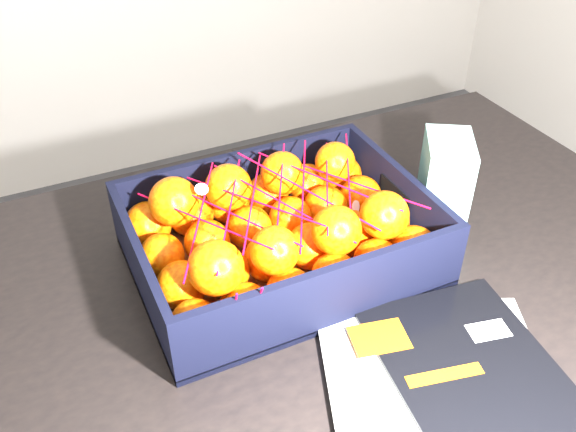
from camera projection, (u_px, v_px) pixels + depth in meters
name	position (u px, v px, depth m)	size (l,w,h in m)	color
table	(330.00, 311.00, 1.02)	(1.20, 0.80, 0.75)	black
magazine_stack	(451.00, 381.00, 0.78)	(0.38, 0.34, 0.02)	silver
produce_crate	(280.00, 245.00, 0.95)	(0.44, 0.33, 0.11)	brown
clementine_heap	(279.00, 230.00, 0.93)	(0.42, 0.31, 0.13)	#FF5B05
mesh_net	(277.00, 203.00, 0.89)	(0.36, 0.29, 0.11)	red
retail_carton	(444.00, 185.00, 1.00)	(0.07, 0.11, 0.16)	white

